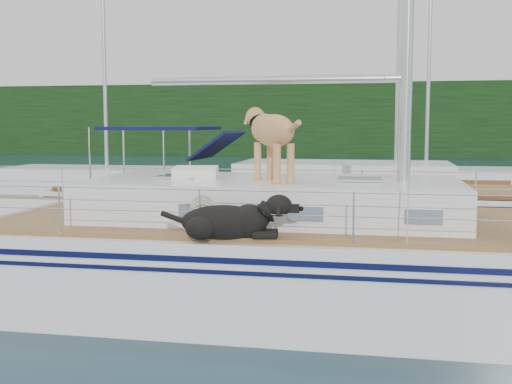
# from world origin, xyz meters

# --- Properties ---
(ground) EXTENTS (120.00, 120.00, 0.00)m
(ground) POSITION_xyz_m (0.00, 0.00, 0.00)
(ground) COLOR black
(ground) RESTS_ON ground
(tree_line) EXTENTS (90.00, 3.00, 6.00)m
(tree_line) POSITION_xyz_m (0.00, 45.00, 3.00)
(tree_line) COLOR black
(tree_line) RESTS_ON ground
(shore_bank) EXTENTS (92.00, 1.00, 1.20)m
(shore_bank) POSITION_xyz_m (0.00, 46.20, 0.60)
(shore_bank) COLOR #595147
(shore_bank) RESTS_ON ground
(main_sailboat) EXTENTS (12.00, 3.90, 14.01)m
(main_sailboat) POSITION_xyz_m (0.10, -0.01, 0.68)
(main_sailboat) COLOR white
(main_sailboat) RESTS_ON ground
(neighbor_sailboat) EXTENTS (11.00, 3.50, 13.30)m
(neighbor_sailboat) POSITION_xyz_m (0.38, 5.86, 0.63)
(neighbor_sailboat) COLOR white
(neighbor_sailboat) RESTS_ON ground
(bg_boat_west) EXTENTS (8.00, 3.00, 11.65)m
(bg_boat_west) POSITION_xyz_m (-8.00, 14.00, 0.45)
(bg_boat_west) COLOR white
(bg_boat_west) RESTS_ON ground
(bg_boat_center) EXTENTS (7.20, 3.00, 11.65)m
(bg_boat_center) POSITION_xyz_m (4.00, 16.00, 0.45)
(bg_boat_center) COLOR white
(bg_boat_center) RESTS_ON ground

